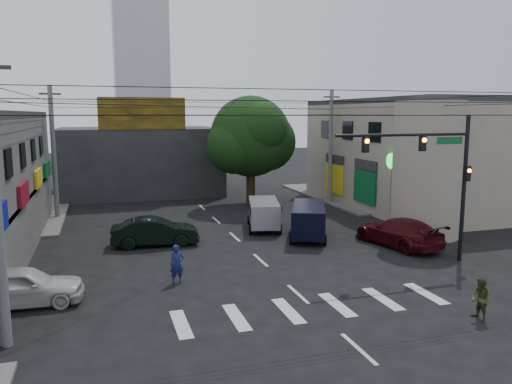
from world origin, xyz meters
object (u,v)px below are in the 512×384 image
street_tree (251,137)px  utility_pole_far_left (54,153)px  utility_pole_far_right (331,147)px  white_compact (22,286)px  navy_van (308,221)px  traffic_officer (177,264)px  silver_minivan (264,215)px  traffic_gantry (436,165)px  dark_sedan (155,232)px  pedestrian_olive (481,299)px  maroon_sedan (398,232)px

street_tree → utility_pole_far_left: bearing=-176.1°
utility_pole_far_right → white_compact: 27.29m
white_compact → navy_van: size_ratio=0.88×
white_compact → traffic_officer: 6.07m
white_compact → silver_minivan: bearing=-50.9°
silver_minivan → traffic_officer: (-6.81, -8.70, -0.06)m
traffic_gantry → white_compact: bearing=180.0°
traffic_officer → white_compact: bearing=-178.3°
dark_sedan → traffic_gantry: bearing=-116.3°
utility_pole_far_left → utility_pole_far_right: (21.00, 0.00, 0.00)m
dark_sedan → navy_van: 8.89m
traffic_officer → utility_pole_far_left: bearing=104.4°
white_compact → traffic_officer: size_ratio=2.69×
traffic_gantry → traffic_officer: 12.96m
utility_pole_far_left → white_compact: (0.00, -17.00, -3.83)m
silver_minivan → pedestrian_olive: silver_minivan is taller
white_compact → navy_van: 16.05m
white_compact → silver_minivan: size_ratio=1.01×
dark_sedan → pedestrian_olive: dark_sedan is taller
dark_sedan → traffic_officer: (0.23, -6.64, 0.06)m
street_tree → utility_pole_far_left: utility_pole_far_left is taller
maroon_sedan → navy_van: navy_van is taller
utility_pole_far_right → traffic_officer: 22.37m
utility_pole_far_left → traffic_officer: 17.67m
utility_pole_far_right → silver_minivan: (-8.18, -7.48, -3.69)m
street_tree → maroon_sedan: bearing=-74.2°
utility_pole_far_right → traffic_officer: utility_pole_far_right is taller
navy_van → traffic_officer: (-8.62, -5.76, -0.13)m
street_tree → pedestrian_olive: bearing=-87.2°
utility_pole_far_left → maroon_sedan: 23.40m
utility_pole_far_left → street_tree: bearing=3.9°
street_tree → dark_sedan: 14.45m
white_compact → maroon_sedan: size_ratio=0.79×
street_tree → traffic_officer: (-8.48, -17.18, -4.62)m
utility_pole_far_right → navy_van: size_ratio=1.77×
utility_pole_far_right → traffic_officer: (-14.98, -16.18, -3.75)m
street_tree → white_compact: 23.59m
utility_pole_far_left → maroon_sedan: bearing=-36.2°
traffic_gantry → utility_pole_far_left: utility_pole_far_left is taller
street_tree → dark_sedan: bearing=-129.6°
street_tree → silver_minivan: size_ratio=1.93×
utility_pole_far_left → dark_sedan: utility_pole_far_left is taller
utility_pole_far_right → maroon_sedan: bearing=-99.8°
traffic_gantry → silver_minivan: 11.68m
traffic_gantry → traffic_officer: bearing=176.2°
silver_minivan → navy_van: 3.46m
pedestrian_olive → street_tree: bearing=-179.0°
utility_pole_far_left → dark_sedan: bearing=-58.7°
street_tree → white_compact: street_tree is taller
traffic_gantry → utility_pole_far_left: bearing=137.1°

